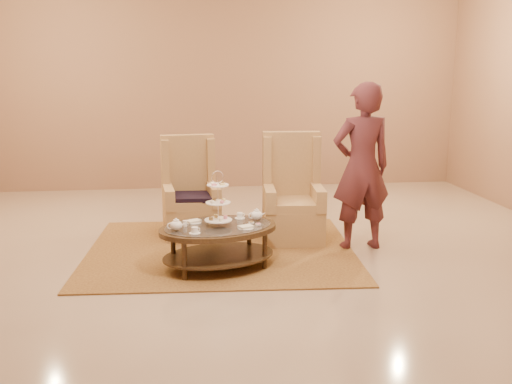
{
  "coord_description": "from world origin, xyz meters",
  "views": [
    {
      "loc": [
        -0.55,
        -5.52,
        1.98
      ],
      "look_at": [
        0.13,
        0.2,
        0.72
      ],
      "focal_mm": 40.0,
      "sensor_mm": 36.0,
      "label": 1
    }
  ],
  "objects": [
    {
      "name": "ground",
      "position": [
        0.0,
        0.0,
        0.0
      ],
      "size": [
        8.0,
        8.0,
        0.0
      ],
      "primitive_type": "plane",
      "color": "tan",
      "rests_on": "ground"
    },
    {
      "name": "ceiling",
      "position": [
        0.0,
        0.0,
        0.0
      ],
      "size": [
        8.0,
        8.0,
        0.02
      ],
      "primitive_type": "cube",
      "color": "white",
      "rests_on": "ground"
    },
    {
      "name": "wall_back",
      "position": [
        0.0,
        4.0,
        1.75
      ],
      "size": [
        8.0,
        0.04,
        3.5
      ],
      "primitive_type": "cube",
      "color": "#986D53",
      "rests_on": "ground"
    },
    {
      "name": "rug",
      "position": [
        -0.23,
        0.52,
        0.01
      ],
      "size": [
        3.03,
        2.58,
        0.02
      ],
      "rotation": [
        0.0,
        0.0,
        -0.06
      ],
      "color": "olive",
      "rests_on": "ground"
    },
    {
      "name": "tea_table",
      "position": [
        -0.28,
        -0.05,
        0.36
      ],
      "size": [
        1.37,
        1.11,
        1.0
      ],
      "rotation": [
        0.0,
        0.0,
        0.27
      ],
      "color": "black",
      "rests_on": "ground"
    },
    {
      "name": "armchair_left",
      "position": [
        -0.55,
        1.22,
        0.4
      ],
      "size": [
        0.71,
        0.73,
        1.19
      ],
      "rotation": [
        0.0,
        0.0,
        0.1
      ],
      "color": "tan",
      "rests_on": "ground"
    },
    {
      "name": "armchair_right",
      "position": [
        0.64,
        0.88,
        0.42
      ],
      "size": [
        0.72,
        0.75,
        1.25
      ],
      "rotation": [
        0.0,
        0.0,
        -0.07
      ],
      "color": "tan",
      "rests_on": "ground"
    },
    {
      "name": "person",
      "position": [
        1.32,
        0.44,
        0.92
      ],
      "size": [
        0.72,
        0.52,
        1.84
      ],
      "rotation": [
        0.0,
        0.0,
        3.26
      ],
      "color": "#512328",
      "rests_on": "ground"
    }
  ]
}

